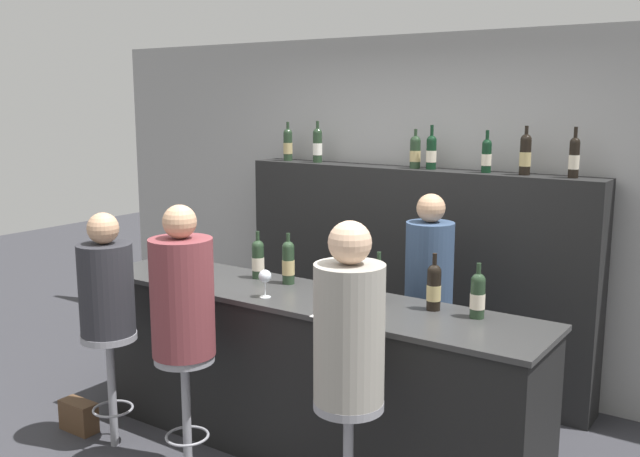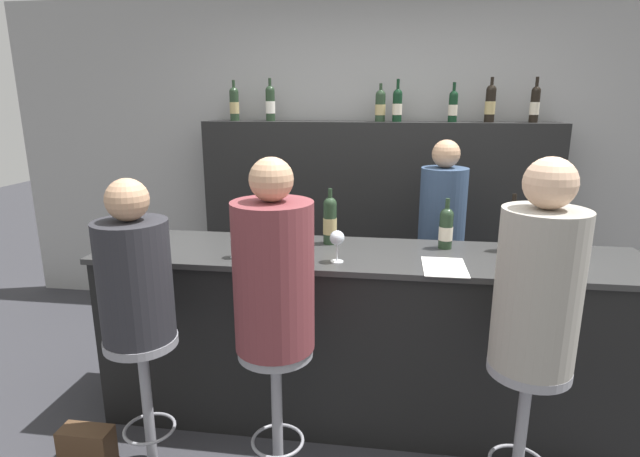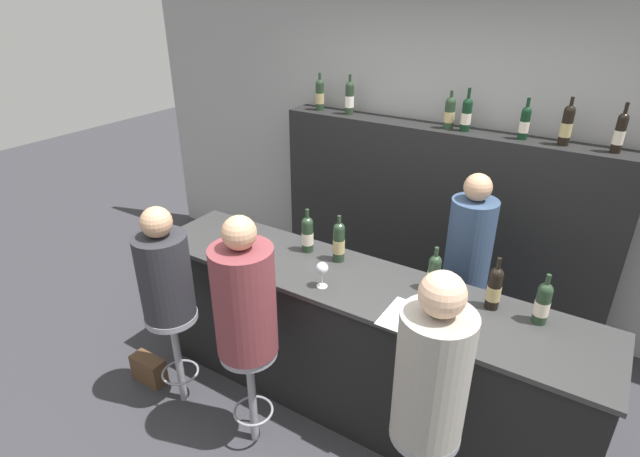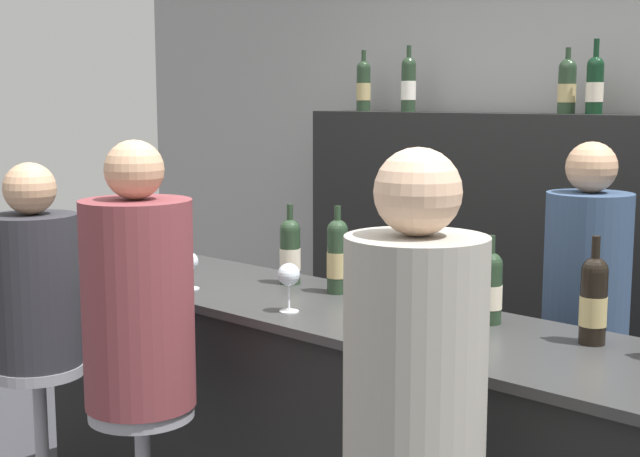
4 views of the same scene
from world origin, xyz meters
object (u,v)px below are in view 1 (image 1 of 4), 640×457
Objects in this scene: wine_glass_0 at (199,269)px; wine_bottle_counter_2 at (379,280)px; bar_stool_left at (110,360)px; guest_seated_left at (106,283)px; handbag at (79,416)px; wine_bottle_backbar_6 at (574,157)px; guest_seated_middle at (182,292)px; bar_stool_right at (348,434)px; wine_bottle_counter_0 at (258,259)px; wine_bottle_backbar_4 at (487,155)px; wine_bottle_counter_3 at (434,287)px; wine_bottle_backbar_5 at (525,154)px; wine_bottle_backbar_1 at (318,145)px; guest_seated_right at (349,325)px; wine_bottle_counter_4 at (478,295)px; wine_bottle_counter_1 at (288,262)px; wine_bottle_backbar_2 at (415,152)px; bartender at (428,321)px; bar_stool_middle at (185,384)px; wine_bottle_backbar_3 at (431,152)px; wine_bottle_backbar_0 at (288,144)px; wine_glass_1 at (265,277)px.

wine_bottle_counter_2 is at bearing 16.59° from wine_glass_0.
guest_seated_left reaches higher than bar_stool_left.
handbag is at bearing 180.00° from bar_stool_left.
wine_bottle_counter_2 is at bearing -120.36° from wine_bottle_backbar_6.
bar_stool_right is at bearing 0.00° from guest_seated_middle.
wine_bottle_backbar_4 is at bearing 50.23° from wine_bottle_counter_0.
guest_seated_left is at bearing -180.00° from bar_stool_right.
wine_bottle_backbar_5 is (0.06, 1.23, 0.64)m from wine_bottle_counter_3.
wine_bottle_backbar_1 is 1.99m from wine_bottle_backbar_6.
wine_bottle_counter_4 is at bearing 67.80° from guest_seated_right.
wine_bottle_counter_1 is 0.56m from wine_glass_0.
wine_bottle_backbar_1 is at bearing 75.80° from handbag.
wine_bottle_backbar_5 is (1.05, 1.23, 0.64)m from wine_bottle_counter_1.
wine_bottle_backbar_1 is 1.71m from wine_glass_0.
wine_bottle_backbar_1 is 0.86m from wine_bottle_backbar_2.
bartender is at bearing 100.40° from bar_stool_right.
guest_seated_middle is (-1.39, -0.77, -0.03)m from wine_bottle_counter_4.
handbag is (-2.18, -2.00, -1.66)m from wine_bottle_backbar_5.
handbag is (-1.37, -2.00, -1.65)m from wine_bottle_backbar_2.
wine_bottle_counter_1 is 0.44× the size of bar_stool_middle.
bar_stool_middle is at bearing -151.13° from wine_bottle_counter_4.
wine_bottle_counter_4 reaches higher than wine_glass_0.
wine_bottle_counter_0 is at bearing -147.83° from bartender.
wine_bottle_counter_4 is (0.60, 0.00, 0.01)m from wine_bottle_counter_2.
wine_bottle_backbar_3 reaches higher than bar_stool_middle.
wine_glass_1 is (1.00, -1.55, -0.65)m from wine_bottle_backbar_0.
bar_stool_left is at bearing -152.90° from wine_glass_1.
wine_bottle_counter_1 is at bearing 36.03° from wine_glass_0.
wine_bottle_backbar_0 reaches higher than wine_bottle_counter_4.
guest_seated_right is (0.85, -0.44, -0.01)m from wine_glass_1.
wine_bottle_backbar_4 is 2.33m from bar_stool_right.
wine_bottle_counter_3 reaches higher than bar_stool_right.
wine_bottle_counter_0 is 1.46m from wine_bottle_backbar_2.
wine_bottle_counter_4 is 1.59m from guest_seated_middle.
wine_bottle_counter_1 reaches higher than bar_stool_left.
wine_bottle_counter_1 is 1.01× the size of wine_bottle_counter_3.
wine_bottle_backbar_2 is at bearing 180.00° from wine_bottle_backbar_5.
wine_bottle_counter_2 is 1.44m from wine_bottle_backbar_2.
wine_bottle_backbar_0 reaches higher than guest_seated_left.
wine_bottle_counter_1 is 1.40m from wine_bottle_backbar_2.
bartender is (-0.25, 1.35, -0.38)m from guest_seated_right.
bar_stool_middle is at bearing 180.00° from bar_stool_right.
wine_bottle_counter_1 reaches higher than wine_bottle_counter_4.
wine_bottle_counter_4 is at bearing -33.29° from wine_bottle_backbar_1.
bar_stool_middle is at bearing -104.41° from wine_bottle_backbar_3.
bar_stool_right is 1.38m from bartender.
wine_bottle_counter_1 reaches higher than bar_stool_middle.
bar_stool_left is at bearing -180.00° from guest_seated_right.
wine_bottle_counter_3 is 1.37m from guest_seated_middle.
wine_bottle_backbar_1 is 0.44× the size of guest_seated_left.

